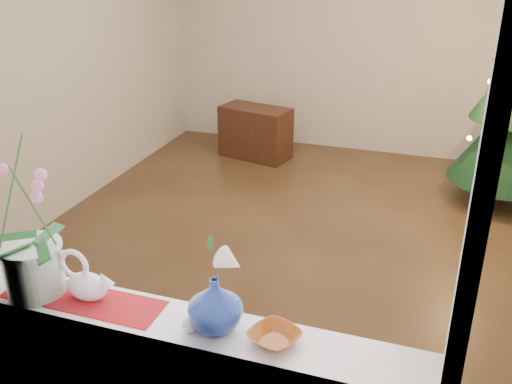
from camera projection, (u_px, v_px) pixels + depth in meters
ground at (305, 245)px, 4.69m from camera, size 5.00×5.00×0.00m
wall_back at (365, 34)px, 6.31m from camera, size 4.50×0.10×2.70m
wall_front at (139, 237)px, 1.98m from camera, size 4.50×0.10×2.70m
wall_left at (52, 63)px, 4.81m from camera, size 0.10×5.00×2.70m
windowsill at (165, 322)px, 2.28m from camera, size 2.20×0.26×0.04m
window_frame at (135, 139)px, 1.87m from camera, size 2.22×0.06×1.60m
runner at (83, 299)px, 2.38m from camera, size 0.70×0.20×0.01m
orchid_pot at (23, 212)px, 2.28m from camera, size 0.26×0.26×0.76m
swan at (86, 277)px, 2.35m from camera, size 0.27×0.19×0.21m
blue_vase at (215, 301)px, 2.16m from camera, size 0.29×0.29×0.25m
lily at (213, 249)px, 2.07m from camera, size 0.14×0.08×0.19m
paperweight at (190, 325)px, 2.18m from camera, size 0.07×0.07×0.06m
amber_dish at (274, 338)px, 2.12m from camera, size 0.21×0.21×0.04m
side_table at (255, 132)px, 6.50m from camera, size 0.85×0.56×0.58m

